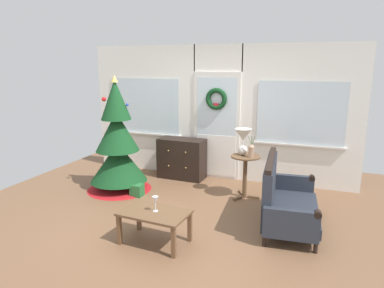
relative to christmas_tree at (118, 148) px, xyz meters
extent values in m
plane|color=brown|center=(1.43, -0.80, -0.77)|extent=(6.76, 6.76, 0.00)
cube|color=white|center=(-0.10, 1.29, 0.51)|extent=(2.15, 0.08, 2.55)
cube|color=white|center=(2.95, 1.29, 0.51)|extent=(2.15, 0.08, 2.55)
cube|color=white|center=(1.43, 1.29, 1.53)|extent=(0.94, 0.08, 0.50)
cube|color=silver|center=(1.43, 1.25, 0.26)|extent=(0.90, 0.05, 2.05)
cube|color=white|center=(1.43, 1.23, -0.32)|extent=(0.78, 0.02, 0.80)
cube|color=silver|center=(1.43, 1.23, 0.63)|extent=(0.78, 0.01, 1.10)
cube|color=silver|center=(-0.10, 1.24, 0.58)|extent=(1.50, 0.01, 1.10)
cube|color=silver|center=(2.95, 1.24, 0.58)|extent=(1.50, 0.01, 1.10)
cube|color=silver|center=(-0.10, 1.22, 0.01)|extent=(1.59, 0.06, 0.03)
cube|color=silver|center=(2.95, 1.22, 0.01)|extent=(1.59, 0.06, 0.03)
torus|color=#123B1B|center=(1.43, 1.19, 0.78)|extent=(0.41, 0.09, 0.41)
cube|color=red|center=(1.43, 1.18, 0.65)|extent=(0.10, 0.02, 0.10)
cylinder|color=#4C331E|center=(0.00, 0.00, -0.64)|extent=(0.10, 0.10, 0.25)
cone|color=red|center=(0.00, 0.00, -0.72)|extent=(1.14, 1.14, 0.10)
cone|color=#14421E|center=(0.00, 0.00, -0.26)|extent=(0.99, 0.99, 0.69)
cone|color=#14421E|center=(0.00, 0.00, 0.29)|extent=(0.75, 0.75, 0.69)
cone|color=#14421E|center=(0.00, 0.00, 0.84)|extent=(0.52, 0.52, 0.69)
cone|color=#E0BC4C|center=(0.00, 0.00, 1.19)|extent=(0.12, 0.12, 0.12)
sphere|color=red|center=(-0.28, 0.29, -0.30)|extent=(0.07, 0.07, 0.07)
sphere|color=gold|center=(-0.26, 0.22, -0.04)|extent=(0.08, 0.08, 0.08)
sphere|color=silver|center=(-0.17, 0.34, -0.08)|extent=(0.08, 0.08, 0.08)
sphere|color=#264CB2|center=(0.20, 0.05, 0.75)|extent=(0.05, 0.05, 0.05)
sphere|color=red|center=(-0.17, -0.09, 0.85)|extent=(0.08, 0.08, 0.08)
cube|color=black|center=(0.81, 0.99, -0.38)|extent=(0.92, 0.46, 0.78)
sphere|color=tan|center=(0.62, 0.78, -0.19)|extent=(0.03, 0.03, 0.03)
sphere|color=tan|center=(0.98, 0.76, -0.19)|extent=(0.03, 0.03, 0.03)
sphere|color=tan|center=(0.62, 0.78, -0.49)|extent=(0.03, 0.03, 0.03)
sphere|color=tan|center=(0.98, 0.76, -0.49)|extent=(0.03, 0.03, 0.03)
cylinder|color=black|center=(3.36, -1.09, -0.70)|extent=(0.05, 0.05, 0.14)
cylinder|color=black|center=(3.25, 0.25, -0.70)|extent=(0.05, 0.05, 0.14)
cylinder|color=black|center=(2.76, -1.14, -0.70)|extent=(0.05, 0.05, 0.14)
cylinder|color=black|center=(2.65, 0.20, -0.70)|extent=(0.05, 0.05, 0.14)
cube|color=#282D38|center=(3.01, -0.45, -0.56)|extent=(0.82, 1.34, 0.14)
cube|color=#282D38|center=(2.71, -0.47, -0.18)|extent=(0.23, 1.29, 0.62)
cube|color=black|center=(2.71, -0.47, 0.16)|extent=(0.18, 1.26, 0.06)
cube|color=#282D38|center=(3.06, -1.13, -0.44)|extent=(0.67, 0.14, 0.38)
cylinder|color=black|center=(3.35, -1.11, -0.27)|extent=(0.10, 0.10, 0.09)
cube|color=#282D38|center=(2.95, 0.24, -0.44)|extent=(0.67, 0.14, 0.38)
cylinder|color=black|center=(3.24, 0.26, -0.27)|extent=(0.10, 0.10, 0.09)
cylinder|color=brown|center=(2.18, 0.39, -0.06)|extent=(0.48, 0.48, 0.02)
cylinder|color=brown|center=(2.18, 0.39, -0.42)|extent=(0.07, 0.07, 0.70)
cube|color=brown|center=(2.34, 0.39, -0.75)|extent=(0.20, 0.05, 0.04)
cube|color=brown|center=(2.10, 0.53, -0.75)|extent=(0.14, 0.20, 0.04)
cube|color=brown|center=(2.10, 0.25, -0.75)|extent=(0.14, 0.20, 0.04)
sphere|color=silver|center=(2.12, 0.43, 0.04)|extent=(0.16, 0.16, 0.16)
cylinder|color=silver|center=(2.12, 0.43, 0.16)|extent=(0.02, 0.02, 0.06)
cone|color=silver|center=(2.12, 0.43, 0.29)|extent=(0.28, 0.28, 0.20)
cylinder|color=tan|center=(2.28, 0.33, 0.03)|extent=(0.09, 0.09, 0.16)
sphere|color=tan|center=(2.28, 0.33, 0.11)|extent=(0.10, 0.10, 0.10)
cylinder|color=#4C7042|center=(2.26, 0.33, 0.21)|extent=(0.07, 0.01, 0.17)
cylinder|color=#4C7042|center=(2.28, 0.33, 0.21)|extent=(0.01, 0.01, 0.18)
cylinder|color=#4C7042|center=(2.30, 0.33, 0.21)|extent=(0.07, 0.01, 0.17)
cube|color=brown|center=(1.46, -1.53, -0.37)|extent=(0.88, 0.58, 0.03)
cube|color=brown|center=(1.06, -1.72, -0.57)|extent=(0.05, 0.05, 0.39)
cube|color=brown|center=(1.82, -1.78, -0.57)|extent=(0.05, 0.05, 0.39)
cube|color=brown|center=(1.10, -1.28, -0.57)|extent=(0.05, 0.05, 0.39)
cube|color=brown|center=(1.85, -1.34, -0.57)|extent=(0.05, 0.05, 0.39)
cylinder|color=silver|center=(1.46, -1.51, -0.35)|extent=(0.06, 0.06, 0.01)
cylinder|color=silver|center=(1.46, -1.51, -0.30)|extent=(0.01, 0.01, 0.10)
cone|color=silver|center=(1.46, -1.51, -0.20)|extent=(0.08, 0.08, 0.09)
cube|color=#266633|center=(0.46, -0.19, -0.66)|extent=(0.20, 0.18, 0.20)
camera|label=1|loc=(3.31, -5.19, 1.45)|focal=33.18mm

